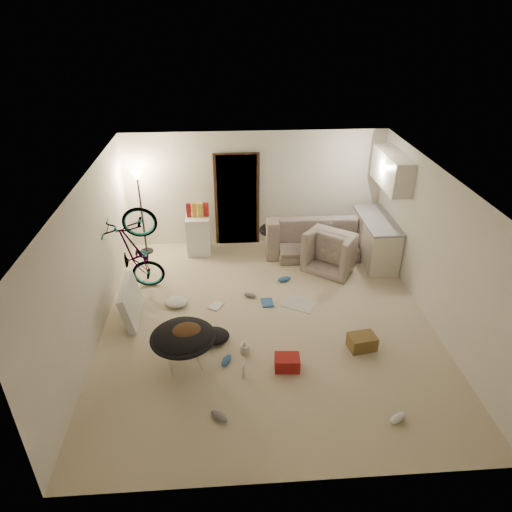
{
  "coord_description": "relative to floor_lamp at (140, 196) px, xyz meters",
  "views": [
    {
      "loc": [
        -0.63,
        -6.24,
        4.76
      ],
      "look_at": [
        -0.15,
        0.6,
        0.94
      ],
      "focal_mm": 32.0,
      "sensor_mm": 36.0,
      "label": 1
    }
  ],
  "objects": [
    {
      "name": "snack_box_0",
      "position": [
        0.98,
        -0.1,
        -0.31
      ],
      "size": [
        0.11,
        0.08,
        0.3
      ],
      "primitive_type": "cube",
      "rotation": [
        0.0,
        0.0,
        0.1
      ],
      "color": "maroon",
      "rests_on": "mini_fridge"
    },
    {
      "name": "drink_case_b",
      "position": [
        2.59,
        -3.81,
        -1.2
      ],
      "size": [
        0.39,
        0.3,
        0.21
      ],
      "primitive_type": "cube",
      "rotation": [
        0.0,
        0.0,
        -0.07
      ],
      "color": "maroon",
      "rests_on": "floor"
    },
    {
      "name": "clothes_lump_c",
      "position": [
        0.81,
        -2.06,
        -1.24
      ],
      "size": [
        0.49,
        0.45,
        0.13
      ],
      "primitive_type": "ellipsoid",
      "rotation": [
        0.0,
        0.0,
        -0.27
      ],
      "color": "silver",
      "rests_on": "floor"
    },
    {
      "name": "book_blue",
      "position": [
        2.45,
        -2.13,
        -1.29
      ],
      "size": [
        0.22,
        0.29,
        0.03
      ],
      "primitive_type": "cube",
      "rotation": [
        0.0,
        0.0,
        0.07
      ],
      "color": "#285793",
      "rests_on": "floor"
    },
    {
      "name": "kitchen_counter",
      "position": [
        4.83,
        -0.65,
        -0.87
      ],
      "size": [
        0.6,
        1.5,
        0.88
      ],
      "primitive_type": "cube",
      "color": "beige",
      "rests_on": "floor"
    },
    {
      "name": "juicer",
      "position": [
        1.98,
        -3.43,
        -1.22
      ],
      "size": [
        0.15,
        0.15,
        0.21
      ],
      "color": "beige",
      "rests_on": "floor"
    },
    {
      "name": "wall_right",
      "position": [
        5.16,
        -2.65,
        -0.06
      ],
      "size": [
        0.02,
        6.0,
        2.5
      ],
      "primitive_type": "cube",
      "color": "silver",
      "rests_on": "floor"
    },
    {
      "name": "shoe_2",
      "position": [
        1.69,
        -3.64,
        -1.26
      ],
      "size": [
        0.21,
        0.29,
        0.1
      ],
      "primitive_type": "ellipsoid",
      "rotation": [
        0.0,
        0.0,
        1.15
      ],
      "color": "#285793",
      "rests_on": "floor"
    },
    {
      "name": "doorway",
      "position": [
        2.0,
        0.32,
        -0.29
      ],
      "size": [
        0.85,
        0.1,
        2.04
      ],
      "primitive_type": "cube",
      "color": "black",
      "rests_on": "floor"
    },
    {
      "name": "bicycle",
      "position": [
        0.1,
        -1.52,
        -0.84
      ],
      "size": [
        1.8,
        0.82,
        1.03
      ],
      "primitive_type": "imported",
      "rotation": [
        0.0,
        -0.17,
        1.6
      ],
      "color": "black",
      "rests_on": "floor"
    },
    {
      "name": "shoe_3",
      "position": [
        1.58,
        -4.7,
        -1.26
      ],
      "size": [
        0.28,
        0.27,
        0.1
      ],
      "primitive_type": "ellipsoid",
      "rotation": [
        0.0,
        0.0,
        -0.74
      ],
      "color": "slate",
      "rests_on": "floor"
    },
    {
      "name": "ceiling",
      "position": [
        2.4,
        -2.65,
        1.2
      ],
      "size": [
        5.5,
        6.0,
        0.02
      ],
      "primitive_type": "cube",
      "color": "white",
      "rests_on": "wall_back"
    },
    {
      "name": "counter_top",
      "position": [
        4.83,
        -0.65,
        -0.41
      ],
      "size": [
        0.64,
        1.54,
        0.04
      ],
      "primitive_type": "cube",
      "color": "gray",
      "rests_on": "kitchen_counter"
    },
    {
      "name": "shoe_4",
      "position": [
        3.9,
        -4.88,
        -1.26
      ],
      "size": [
        0.3,
        0.23,
        0.1
      ],
      "primitive_type": "ellipsoid",
      "rotation": [
        0.0,
        0.0,
        0.5
      ],
      "color": "white",
      "rests_on": "floor"
    },
    {
      "name": "shoe_1",
      "position": [
        2.15,
        -1.91,
        -1.26
      ],
      "size": [
        0.26,
        0.2,
        0.09
      ],
      "primitive_type": "ellipsoid",
      "rotation": [
        0.0,
        0.0,
        -0.47
      ],
      "color": "slate",
      "rests_on": "floor"
    },
    {
      "name": "armchair",
      "position": [
        3.96,
        -0.85,
        -0.99
      ],
      "size": [
        1.28,
        1.25,
        0.63
      ],
      "primitive_type": "imported",
      "rotation": [
        0.0,
        0.0,
        2.49
      ],
      "color": "#3D453D",
      "rests_on": "floor"
    },
    {
      "name": "door_trim",
      "position": [
        2.0,
        0.29,
        -0.29
      ],
      "size": [
        0.97,
        0.04,
        2.1
      ],
      "primitive_type": "cube",
      "color": "#362012",
      "rests_on": "floor"
    },
    {
      "name": "sofa_drape",
      "position": [
        2.72,
        -0.2,
        -0.77
      ],
      "size": [
        0.65,
        0.57,
        0.28
      ],
      "primitive_type": "ellipsoid",
      "rotation": [
        0.0,
        0.0,
        0.22
      ],
      "color": "black",
      "rests_on": "sofa"
    },
    {
      "name": "wall_front",
      "position": [
        2.4,
        -5.66,
        -0.06
      ],
      "size": [
        5.5,
        0.02,
        2.5
      ],
      "primitive_type": "cube",
      "color": "silver",
      "rests_on": "floor"
    },
    {
      "name": "book_asset",
      "position": [
        1.93,
        -4.0,
        -1.3
      ],
      "size": [
        0.27,
        0.22,
        0.02
      ],
      "primitive_type": "imported",
      "rotation": [
        0.0,
        0.0,
        1.38
      ],
      "color": "maroon",
      "rests_on": "floor"
    },
    {
      "name": "mini_fridge",
      "position": [
        1.15,
        -0.1,
        -0.89
      ],
      "size": [
        0.5,
        0.5,
        0.84
      ],
      "primitive_type": "cube",
      "rotation": [
        0.0,
        0.0,
        0.01
      ],
      "color": "white",
      "rests_on": "floor"
    },
    {
      "name": "floor",
      "position": [
        2.4,
        -2.65,
        -1.32
      ],
      "size": [
        5.5,
        6.0,
        0.02
      ],
      "primitive_type": "cube",
      "color": "beige",
      "rests_on": "ground"
    },
    {
      "name": "newspaper",
      "position": [
        3.02,
        -2.18,
        -1.3
      ],
      "size": [
        0.71,
        0.66,
        0.01
      ],
      "primitive_type": "cube",
      "rotation": [
        0.0,
        0.0,
        1.05
      ],
      "color": "beige",
      "rests_on": "floor"
    },
    {
      "name": "kitchen_uppers",
      "position": [
        4.96,
        -0.65,
        0.64
      ],
      "size": [
        0.38,
        1.4,
        0.65
      ],
      "primitive_type": "cube",
      "color": "beige",
      "rests_on": "wall_right"
    },
    {
      "name": "shoe_0",
      "position": [
        2.84,
        -1.41,
        -1.26
      ],
      "size": [
        0.29,
        0.18,
        0.1
      ],
      "primitive_type": "ellipsoid",
      "rotation": [
        0.0,
        0.0,
        0.25
      ],
      "color": "#285793",
      "rests_on": "floor"
    },
    {
      "name": "drink_case_a",
      "position": [
        3.82,
        -3.44,
        -1.19
      ],
      "size": [
        0.46,
        0.36,
        0.24
      ],
      "primitive_type": "cube",
      "rotation": [
        0.0,
        0.0,
        0.17
      ],
      "color": "brown",
      "rests_on": "floor"
    },
    {
      "name": "floor_lamp",
      "position": [
        0.0,
        0.0,
        0.0
      ],
      "size": [
        0.28,
        0.28,
        1.81
      ],
      "color": "black",
      "rests_on": "floor"
    },
    {
      "name": "snack_box_3",
      "position": [
        1.34,
        -0.1,
        -0.31
      ],
      "size": [
        0.11,
        0.09,
        0.3
      ],
      "primitive_type": "cube",
      "rotation": [
        0.0,
        0.0,
        -0.25
      ],
      "color": "maroon",
      "rests_on": "mini_fridge"
    },
    {
      "name": "tv_box",
      "position": [
        0.1,
        -2.39,
        -0.98
      ],
      "size": [
        0.28,
        1.01,
        0.67
      ],
      "primitive_type": "cube",
      "rotation": [
        0.0,
        -0.21,
        0.02
      ],
      "color": "silver",
      "rests_on": "floor"
    },
    {
      "name": "wall_back",
      "position": [
        2.4,
        0.36,
        -0.06
      ],
      "size": [
        5.5,
        0.02,
        2.5
      ],
      "primitive_type": "cube",
      "color": "silver",
      "rests_on": "floor"
    },
    {
      "name": "snack_box_1",
      "position": [
        1.1,
        -0.1,
        -0.31
      ],
      "size": [
        0.1,
        0.08,
        0.3
      ],
      "primitive_type": "cube",
      "rotation": [
        0.0,
        0.0,
        0.07
      ],
      "color": "orange",
      "rests_on": "mini_fridge"
    },
    {
      "name": "clothes_lump_a",
      "position": [
        1.49,
        -3.09,
        -1.22
      ],
      "size": [
        0.56,
        0.49,
        0.17
      ],
      "primitive_type": "ellipsoid",
      "rotation": [
        0.0,
        0.0,
        -0.08
      ],
      "color": "black",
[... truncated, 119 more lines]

